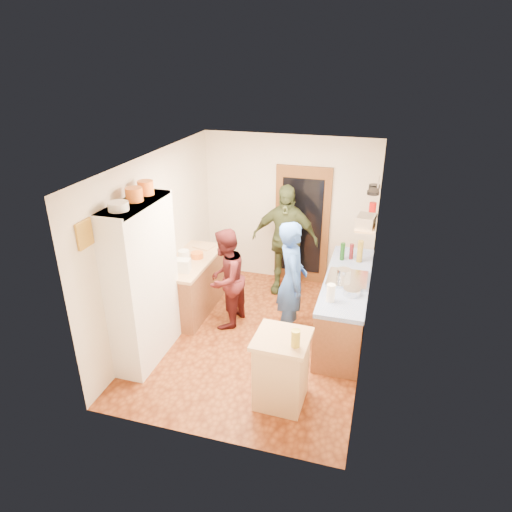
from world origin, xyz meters
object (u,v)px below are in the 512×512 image
at_px(island_base, 281,371).
at_px(person_left, 228,278).
at_px(person_hob, 294,282).
at_px(right_counter_base, 345,307).
at_px(hutch_body, 143,283).
at_px(person_back, 285,240).

bearing_deg(island_base, person_left, 128.44).
relative_size(person_hob, person_left, 1.15).
height_order(right_counter_base, island_base, island_base).
bearing_deg(person_hob, island_base, 167.17).
xyz_separation_m(hutch_body, right_counter_base, (2.50, 1.30, -0.68)).
relative_size(right_counter_base, person_left, 1.43).
relative_size(person_hob, person_back, 0.93).
distance_m(person_hob, person_back, 1.36).
xyz_separation_m(hutch_body, person_hob, (1.79, 1.00, -0.22)).
distance_m(island_base, person_hob, 1.49).
height_order(hutch_body, person_hob, hutch_body).
distance_m(person_left, person_back, 1.39).
distance_m(island_base, person_left, 1.89).
distance_m(hutch_body, person_hob, 2.06).
bearing_deg(person_hob, person_left, 68.50).
bearing_deg(island_base, hutch_body, 168.16).
height_order(hutch_body, person_back, hutch_body).
bearing_deg(person_hob, hutch_body, 100.25).
relative_size(hutch_body, right_counter_base, 1.00).
distance_m(person_hob, person_left, 1.01).
distance_m(hutch_body, island_base, 2.10).
height_order(right_counter_base, person_hob, person_hob).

